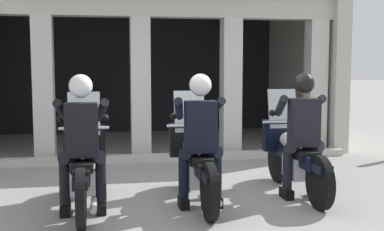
# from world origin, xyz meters

# --- Properties ---
(ground_plane) EXTENTS (80.00, 80.00, 0.00)m
(ground_plane) POSITION_xyz_m (0.00, 3.00, 0.00)
(ground_plane) COLOR gray
(station_building) EXTENTS (7.89, 4.13, 3.13)m
(station_building) POSITION_xyz_m (-0.44, 4.82, 1.93)
(station_building) COLOR black
(station_building) RESTS_ON ground
(kerb_strip) EXTENTS (7.39, 0.24, 0.12)m
(kerb_strip) POSITION_xyz_m (-0.44, 2.34, 0.06)
(kerb_strip) COLOR #B7B5AD
(kerb_strip) RESTS_ON ground
(motorcycle_left) EXTENTS (0.62, 2.04, 1.35)m
(motorcycle_left) POSITION_xyz_m (-1.35, -0.28, 0.50)
(motorcycle_left) COLOR black
(motorcycle_left) RESTS_ON ground
(police_officer_left) EXTENTS (0.63, 0.61, 1.58)m
(police_officer_left) POSITION_xyz_m (-1.36, -0.56, 0.94)
(police_officer_left) COLOR black
(police_officer_left) RESTS_ON ground
(motorcycle_center) EXTENTS (0.62, 2.04, 1.35)m
(motorcycle_center) POSITION_xyz_m (0.00, -0.24, 0.50)
(motorcycle_center) COLOR black
(motorcycle_center) RESTS_ON ground
(police_officer_center) EXTENTS (0.63, 0.61, 1.58)m
(police_officer_center) POSITION_xyz_m (0.00, -0.52, 0.94)
(police_officer_center) COLOR black
(police_officer_center) RESTS_ON ground
(motorcycle_right) EXTENTS (0.62, 2.04, 1.35)m
(motorcycle_right) POSITION_xyz_m (1.36, -0.05, 0.50)
(motorcycle_right) COLOR black
(motorcycle_right) RESTS_ON ground
(police_officer_right) EXTENTS (0.63, 0.61, 1.58)m
(police_officer_right) POSITION_xyz_m (1.36, -0.34, 0.94)
(police_officer_right) COLOR black
(police_officer_right) RESTS_ON ground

